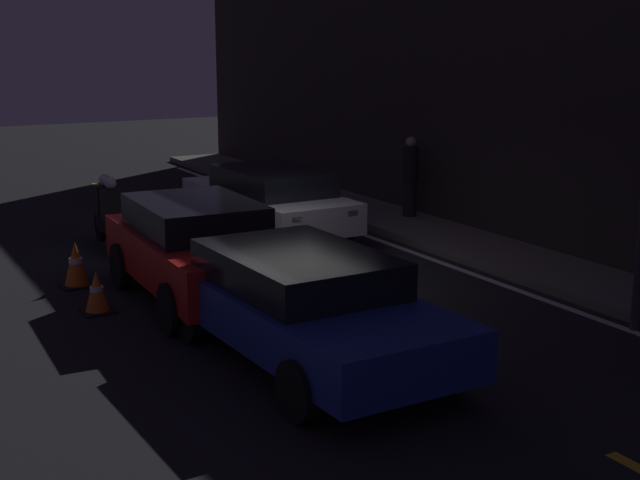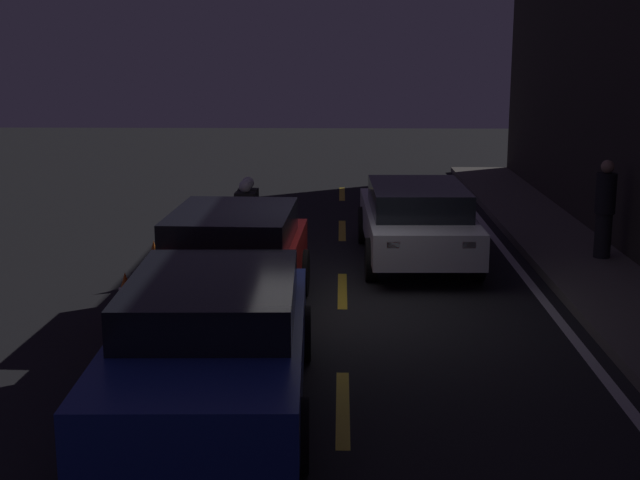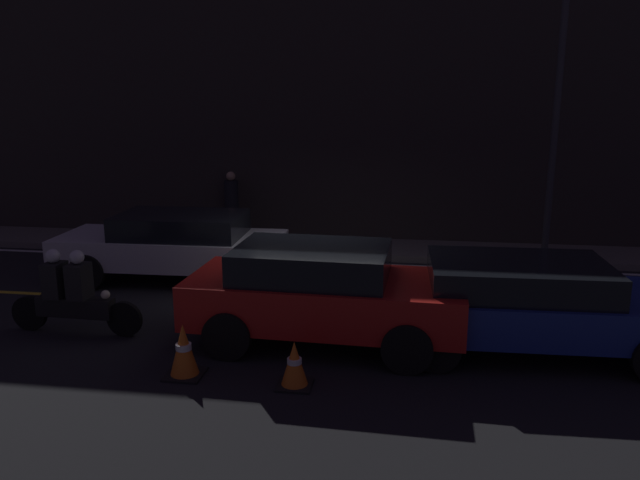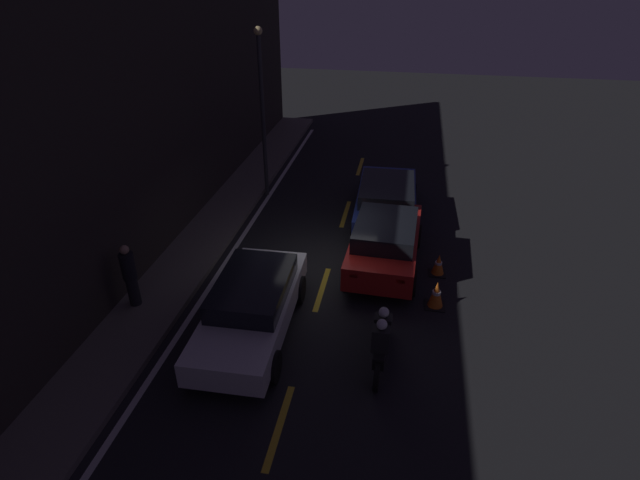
{
  "view_description": "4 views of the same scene",
  "coord_description": "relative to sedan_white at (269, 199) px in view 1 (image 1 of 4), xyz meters",
  "views": [
    {
      "loc": [
        12.4,
        -6.13,
        3.83
      ],
      "look_at": [
        0.52,
        0.48,
        0.71
      ],
      "focal_mm": 50.0,
      "sensor_mm": 36.0,
      "label": 1
    },
    {
      "loc": [
        12.13,
        -0.03,
        3.68
      ],
      "look_at": [
        0.04,
        -0.32,
        1.02
      ],
      "focal_mm": 50.0,
      "sensor_mm": 36.0,
      "label": 2
    },
    {
      "loc": [
        1.69,
        -10.27,
        3.69
      ],
      "look_at": [
        0.11,
        0.57,
        1.09
      ],
      "focal_mm": 35.0,
      "sensor_mm": 36.0,
      "label": 3
    },
    {
      "loc": [
        -11.63,
        -1.91,
        7.65
      ],
      "look_at": [
        0.1,
        0.26,
        0.85
      ],
      "focal_mm": 28.0,
      "sensor_mm": 36.0,
      "label": 4
    }
  ],
  "objects": [
    {
      "name": "ground_plane",
      "position": [
        2.94,
        -1.27,
        -0.75
      ],
      "size": [
        56.0,
        56.0,
        0.0
      ],
      "primitive_type": "plane",
      "color": "black"
    },
    {
      "name": "taxi_red",
      "position": [
        3.39,
        -2.78,
        0.06
      ],
      "size": [
        4.12,
        2.03,
        1.48
      ],
      "rotation": [
        0.0,
        0.0,
        -0.04
      ],
      "color": "red",
      "rests_on": "ground"
    },
    {
      "name": "traffic_cone_near",
      "position": [
        1.73,
        -4.19,
        -0.39
      ],
      "size": [
        0.49,
        0.49,
        0.72
      ],
      "color": "black",
      "rests_on": "ground"
    },
    {
      "name": "lane_dash_a",
      "position": [
        -7.06,
        -1.27,
        -0.74
      ],
      "size": [
        2.0,
        0.14,
        0.01
      ],
      "color": "gold",
      "rests_on": "ground"
    },
    {
      "name": "lane_dash_d",
      "position": [
        6.44,
        -1.27,
        -0.74
      ],
      "size": [
        2.0,
        0.14,
        0.01
      ],
      "color": "gold",
      "rests_on": "ground"
    },
    {
      "name": "motorcycle",
      "position": [
        -0.53,
        -2.98,
        -0.11
      ],
      "size": [
        2.18,
        0.38,
        1.35
      ],
      "rotation": [
        0.0,
        0.0,
        -0.02
      ],
      "color": "black",
      "rests_on": "ground"
    },
    {
      "name": "lane_dash_b",
      "position": [
        -2.56,
        -1.27,
        -0.74
      ],
      "size": [
        2.0,
        0.14,
        0.01
      ],
      "color": "gold",
      "rests_on": "ground"
    },
    {
      "name": "traffic_cone_mid",
      "position": [
        3.24,
        -4.28,
        -0.45
      ],
      "size": [
        0.45,
        0.45,
        0.61
      ],
      "color": "black",
      "rests_on": "ground"
    },
    {
      "name": "sedan_white",
      "position": [
        0.0,
        0.0,
        0.0
      ],
      "size": [
        4.49,
        1.95,
        1.35
      ],
      "rotation": [
        0.0,
        0.0,
        3.16
      ],
      "color": "silver",
      "rests_on": "ground"
    },
    {
      "name": "building_front",
      "position": [
        2.94,
        3.73,
        2.87
      ],
      "size": [
        28.0,
        0.3,
        7.23
      ],
      "color": "#2D2826",
      "rests_on": "ground"
    },
    {
      "name": "raised_curb",
      "position": [
        2.94,
        2.76,
        -0.67
      ],
      "size": [
        28.0,
        1.64,
        0.15
      ],
      "color": "#605B56",
      "rests_on": "ground"
    },
    {
      "name": "lane_dash_c",
      "position": [
        1.94,
        -1.27,
        -0.74
      ],
      "size": [
        2.0,
        0.14,
        0.01
      ],
      "color": "gold",
      "rests_on": "ground"
    },
    {
      "name": "lane_solid_kerb",
      "position": [
        2.94,
        1.69,
        -0.74
      ],
      "size": [
        25.2,
        0.14,
        0.01
      ],
      "color": "silver",
      "rests_on": "ground"
    },
    {
      "name": "pedestrian",
      "position": [
        0.29,
        3.13,
        0.25
      ],
      "size": [
        0.34,
        0.34,
        1.66
      ],
      "color": "black",
      "rests_on": "raised_curb"
    },
    {
      "name": "sedan_blue",
      "position": [
        6.38,
        -2.62,
        -0.01
      ],
      "size": [
        4.6,
        2.12,
        1.33
      ],
      "rotation": [
        0.0,
        0.0,
        0.03
      ],
      "color": "navy",
      "rests_on": "ground"
    }
  ]
}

